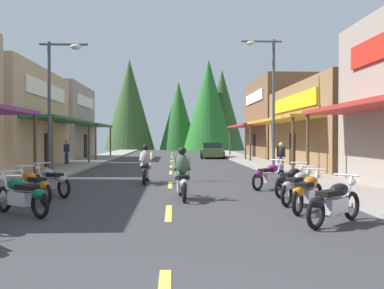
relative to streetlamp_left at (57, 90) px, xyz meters
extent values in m
cube|color=#38383A|center=(4.90, 6.66, -3.95)|extent=(9.63, 76.35, 0.10)
cube|color=#9E9991|center=(-1.24, 6.66, -3.84)|extent=(2.65, 76.35, 0.12)
cube|color=#9E9991|center=(11.04, 6.66, -3.84)|extent=(2.65, 76.35, 0.12)
cube|color=#E0C64C|center=(4.90, -8.62, -3.89)|extent=(0.16, 2.40, 0.01)
cube|color=#E0C64C|center=(4.90, -2.26, -3.89)|extent=(0.16, 2.40, 0.01)
cube|color=#E0C64C|center=(4.90, 3.77, -3.89)|extent=(0.16, 2.40, 0.01)
cube|color=#E0C64C|center=(4.90, 8.77, -3.89)|extent=(0.16, 2.40, 0.01)
cube|color=#E0C64C|center=(4.90, 15.44, -3.89)|extent=(0.16, 2.40, 0.01)
cube|color=#E0C64C|center=(4.90, 22.29, -3.89)|extent=(0.16, 2.40, 0.01)
cube|color=#E0C64C|center=(4.90, 27.56, -3.89)|extent=(0.16, 2.40, 0.01)
cube|color=#E0C64C|center=(4.90, 34.54, -3.89)|extent=(0.16, 2.40, 0.01)
cylinder|color=brown|center=(-0.96, 0.11, -2.49)|extent=(0.14, 0.14, 2.82)
cube|color=#236033|center=(-1.66, 7.68, -1.00)|extent=(1.80, 10.16, 0.16)
cylinder|color=brown|center=(-0.96, 2.80, -2.49)|extent=(0.14, 0.14, 2.82)
cylinder|color=brown|center=(-0.96, 12.56, -2.49)|extent=(0.14, 0.14, 2.82)
cube|color=white|center=(-2.50, 7.68, 0.75)|extent=(0.10, 7.90, 0.90)
cube|color=black|center=(-2.52, 7.68, -2.85)|extent=(0.08, 1.10, 2.10)
cube|color=gray|center=(-6.46, 19.42, -0.74)|extent=(7.80, 9.53, 6.31)
cube|color=#236033|center=(-1.66, 19.42, -1.00)|extent=(1.80, 8.58, 0.16)
cylinder|color=brown|center=(-0.96, 15.33, -2.49)|extent=(0.14, 0.14, 2.82)
cylinder|color=brown|center=(-0.96, 23.51, -2.49)|extent=(0.14, 0.14, 2.82)
cube|color=white|center=(-2.50, 19.42, 1.03)|extent=(0.10, 6.67, 0.90)
cube|color=black|center=(-2.52, 19.42, -2.85)|extent=(0.08, 1.10, 2.10)
cube|color=#B72D28|center=(11.47, -5.34, -1.00)|extent=(1.80, 9.73, 0.16)
cylinder|color=brown|center=(10.77, -0.67, -2.49)|extent=(0.14, 0.14, 2.82)
cube|color=olive|center=(16.85, 7.54, -1.35)|extent=(8.95, 13.46, 5.10)
cube|color=gold|center=(11.47, 7.54, -1.00)|extent=(1.80, 12.11, 0.16)
cylinder|color=brown|center=(10.77, 1.68, -2.49)|extent=(0.14, 0.14, 2.82)
cylinder|color=brown|center=(10.77, 13.39, -2.49)|extent=(0.14, 0.14, 2.82)
cube|color=yellow|center=(12.31, 7.54, 0.08)|extent=(0.10, 9.42, 0.90)
cube|color=black|center=(12.33, 7.54, -2.85)|extent=(0.08, 1.10, 2.10)
cube|color=brown|center=(16.28, 20.45, -0.41)|extent=(7.82, 11.20, 6.97)
cube|color=#B72D28|center=(11.47, 20.45, -1.00)|extent=(1.80, 10.08, 0.16)
cylinder|color=brown|center=(10.77, 15.61, -2.49)|extent=(0.14, 0.14, 2.82)
cylinder|color=brown|center=(10.77, 25.29, -2.49)|extent=(0.14, 0.14, 2.82)
cube|color=white|center=(12.31, 20.45, 1.54)|extent=(0.10, 7.84, 0.90)
cube|color=black|center=(12.33, 20.45, -2.85)|extent=(0.08, 1.10, 2.10)
cylinder|color=#474C51|center=(-0.31, 0.00, -0.92)|extent=(0.14, 0.14, 5.96)
cylinder|color=#474C51|center=(0.31, 0.00, 1.96)|extent=(2.05, 0.10, 0.10)
ellipsoid|color=silver|center=(0.83, 0.00, 1.86)|extent=(0.50, 0.30, 0.24)
cylinder|color=#474C51|center=(10.12, 2.94, -0.50)|extent=(0.14, 0.14, 6.80)
cylinder|color=#474C51|center=(9.49, 2.94, 2.80)|extent=(2.05, 0.10, 0.10)
ellipsoid|color=silver|center=(8.97, 2.94, 2.70)|extent=(0.50, 0.30, 0.24)
torus|color=black|center=(8.99, -9.71, -3.58)|extent=(0.55, 0.50, 0.64)
torus|color=black|center=(7.86, -10.70, -3.58)|extent=(0.55, 0.50, 0.64)
cube|color=silver|center=(8.42, -10.21, -3.50)|extent=(0.71, 0.67, 0.32)
ellipsoid|color=black|center=(8.57, -10.08, -3.18)|extent=(0.63, 0.61, 0.28)
cube|color=black|center=(8.23, -10.37, -3.22)|extent=(0.64, 0.61, 0.12)
ellipsoid|color=black|center=(7.90, -10.67, -3.35)|extent=(0.49, 0.47, 0.24)
cylinder|color=silver|center=(8.89, -9.80, -3.25)|extent=(0.32, 0.29, 0.71)
cylinder|color=silver|center=(8.80, -9.88, -2.88)|extent=(0.42, 0.48, 0.04)
sphere|color=white|center=(9.01, -9.69, -3.05)|extent=(0.16, 0.16, 0.16)
torus|color=black|center=(8.81, -7.89, -3.58)|extent=(0.45, 0.58, 0.64)
torus|color=black|center=(7.94, -9.12, -3.58)|extent=(0.45, 0.58, 0.64)
cube|color=silver|center=(8.38, -8.50, -3.50)|extent=(0.63, 0.73, 0.32)
ellipsoid|color=#BF660C|center=(8.49, -8.34, -3.18)|extent=(0.59, 0.64, 0.28)
cube|color=black|center=(8.23, -8.71, -3.22)|extent=(0.58, 0.65, 0.12)
ellipsoid|color=#BF660C|center=(7.97, -9.07, -3.35)|extent=(0.45, 0.50, 0.24)
cylinder|color=silver|center=(8.74, -8.00, -3.25)|extent=(0.26, 0.34, 0.71)
cylinder|color=silver|center=(8.67, -8.10, -2.88)|extent=(0.51, 0.38, 0.04)
sphere|color=white|center=(8.83, -7.87, -3.05)|extent=(0.16, 0.16, 0.16)
torus|color=black|center=(8.96, -6.62, -3.58)|extent=(0.48, 0.56, 0.64)
torus|color=black|center=(8.02, -7.79, -3.58)|extent=(0.48, 0.56, 0.64)
cube|color=silver|center=(8.49, -7.20, -3.50)|extent=(0.66, 0.72, 0.32)
ellipsoid|color=#99999E|center=(8.62, -7.04, -3.18)|extent=(0.60, 0.64, 0.28)
cube|color=black|center=(8.34, -7.40, -3.22)|extent=(0.59, 0.64, 0.12)
ellipsoid|color=#99999E|center=(8.06, -7.75, -3.35)|extent=(0.46, 0.49, 0.24)
cylinder|color=silver|center=(8.88, -6.72, -3.25)|extent=(0.28, 0.33, 0.71)
cylinder|color=silver|center=(8.81, -6.81, -2.88)|extent=(0.49, 0.41, 0.04)
sphere|color=white|center=(8.98, -6.59, -3.05)|extent=(0.16, 0.16, 0.16)
torus|color=black|center=(9.25, -5.01, -3.58)|extent=(0.50, 0.55, 0.64)
torus|color=black|center=(8.26, -6.13, -3.58)|extent=(0.50, 0.55, 0.64)
cube|color=silver|center=(8.76, -5.57, -3.50)|extent=(0.67, 0.71, 0.32)
ellipsoid|color=black|center=(8.89, -5.42, -3.18)|extent=(0.61, 0.63, 0.28)
cube|color=black|center=(8.59, -5.76, -3.22)|extent=(0.61, 0.63, 0.12)
ellipsoid|color=black|center=(8.29, -6.09, -3.35)|extent=(0.47, 0.49, 0.24)
cylinder|color=silver|center=(9.17, -5.11, -3.25)|extent=(0.29, 0.32, 0.71)
cylinder|color=silver|center=(9.09, -5.20, -2.88)|extent=(0.48, 0.43, 0.04)
sphere|color=white|center=(9.27, -4.99, -3.05)|extent=(0.16, 0.16, 0.16)
torus|color=black|center=(9.01, -3.13, -3.58)|extent=(0.53, 0.52, 0.64)
torus|color=black|center=(7.94, -4.18, -3.58)|extent=(0.53, 0.52, 0.64)
cube|color=silver|center=(8.47, -3.65, -3.50)|extent=(0.69, 0.69, 0.32)
ellipsoid|color=#721972|center=(8.62, -3.51, -3.18)|extent=(0.62, 0.62, 0.28)
cube|color=black|center=(8.30, -3.83, -3.22)|extent=(0.62, 0.62, 0.12)
ellipsoid|color=#721972|center=(7.98, -4.15, -3.35)|extent=(0.48, 0.48, 0.24)
cylinder|color=silver|center=(8.91, -3.22, -3.25)|extent=(0.31, 0.30, 0.71)
cylinder|color=silver|center=(8.83, -3.30, -2.88)|extent=(0.45, 0.45, 0.04)
sphere|color=white|center=(9.03, -3.11, -3.05)|extent=(0.16, 0.16, 0.16)
torus|color=black|center=(0.83, -8.31, -3.58)|extent=(0.56, 0.48, 0.64)
torus|color=black|center=(2.00, -9.25, -3.58)|extent=(0.56, 0.48, 0.64)
cube|color=silver|center=(1.42, -8.78, -3.50)|extent=(0.72, 0.66, 0.32)
ellipsoid|color=#0C5933|center=(1.26, -8.66, -3.18)|extent=(0.64, 0.60, 0.28)
cube|color=black|center=(1.61, -8.94, -3.22)|extent=(0.64, 0.59, 0.12)
ellipsoid|color=#0C5933|center=(1.96, -9.22, -3.35)|extent=(0.49, 0.46, 0.24)
cylinder|color=silver|center=(0.93, -8.39, -3.25)|extent=(0.33, 0.28, 0.71)
cylinder|color=silver|center=(1.03, -8.47, -2.88)|extent=(0.41, 0.49, 0.04)
sphere|color=white|center=(0.81, -8.29, -3.05)|extent=(0.16, 0.16, 0.16)
torus|color=black|center=(0.59, -6.28, -3.58)|extent=(0.50, 0.54, 0.64)
torus|color=black|center=(1.59, -7.40, -3.58)|extent=(0.50, 0.54, 0.64)
cube|color=silver|center=(1.09, -6.84, -3.50)|extent=(0.68, 0.71, 0.32)
ellipsoid|color=#BF660C|center=(0.96, -6.69, -3.18)|extent=(0.61, 0.63, 0.28)
cube|color=black|center=(1.26, -7.03, -3.22)|extent=(0.61, 0.63, 0.12)
ellipsoid|color=#BF660C|center=(1.56, -7.36, -3.35)|extent=(0.47, 0.49, 0.24)
cylinder|color=silver|center=(0.67, -6.38, -3.25)|extent=(0.29, 0.32, 0.71)
cylinder|color=silver|center=(0.75, -6.47, -2.88)|extent=(0.47, 0.43, 0.04)
sphere|color=white|center=(0.57, -6.26, -3.05)|extent=(0.16, 0.16, 0.16)
torus|color=black|center=(0.62, -4.77, -3.58)|extent=(0.53, 0.52, 0.64)
torus|color=black|center=(1.70, -5.82, -3.58)|extent=(0.53, 0.52, 0.64)
cube|color=silver|center=(1.16, -5.29, -3.50)|extent=(0.70, 0.69, 0.32)
ellipsoid|color=#99999E|center=(1.02, -5.16, -3.18)|extent=(0.63, 0.62, 0.28)
cube|color=black|center=(1.34, -5.47, -3.22)|extent=(0.63, 0.62, 0.12)
ellipsoid|color=#99999E|center=(1.66, -5.78, -3.35)|extent=(0.48, 0.48, 0.24)
cylinder|color=silver|center=(0.71, -4.86, -3.25)|extent=(0.31, 0.30, 0.71)
cylinder|color=silver|center=(0.80, -4.95, -2.88)|extent=(0.44, 0.46, 0.04)
sphere|color=white|center=(0.60, -4.75, -3.05)|extent=(0.16, 0.16, 0.16)
torus|color=black|center=(5.24, -5.45, -3.58)|extent=(0.14, 0.64, 0.64)
torus|color=black|center=(5.32, -6.95, -3.58)|extent=(0.14, 0.64, 0.64)
cube|color=silver|center=(5.28, -6.20, -3.50)|extent=(0.32, 0.71, 0.32)
ellipsoid|color=#99999E|center=(5.27, -6.00, -3.18)|extent=(0.35, 0.58, 0.28)
cube|color=black|center=(5.29, -6.45, -3.22)|extent=(0.31, 0.61, 0.12)
ellipsoid|color=#99999E|center=(5.32, -6.90, -3.35)|extent=(0.26, 0.45, 0.24)
cylinder|color=silver|center=(5.24, -5.58, -3.25)|extent=(0.08, 0.37, 0.71)
cylinder|color=silver|center=(5.25, -5.70, -2.88)|extent=(0.60, 0.07, 0.04)
sphere|color=white|center=(5.24, -5.42, -3.05)|extent=(0.16, 0.16, 0.16)
ellipsoid|color=#3F593F|center=(5.29, -6.35, -2.85)|extent=(0.40, 0.40, 0.64)
sphere|color=black|center=(5.28, -6.30, -2.45)|extent=(0.24, 0.24, 0.24)
cylinder|color=#3F593F|center=(5.12, -6.19, -3.20)|extent=(0.16, 0.43, 0.24)
cylinder|color=#3F593F|center=(5.06, -6.06, -2.85)|extent=(0.13, 0.51, 0.40)
cylinder|color=#3F593F|center=(5.44, -6.17, -3.20)|extent=(0.16, 0.43, 0.24)
cylinder|color=#3F593F|center=(5.48, -6.04, -2.85)|extent=(0.13, 0.51, 0.40)
torus|color=black|center=(3.95, -0.76, -3.58)|extent=(0.12, 0.64, 0.64)
torus|color=black|center=(3.90, -2.25, -3.58)|extent=(0.12, 0.64, 0.64)
cube|color=silver|center=(3.92, -1.51, -3.50)|extent=(0.30, 0.71, 0.32)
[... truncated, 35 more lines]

